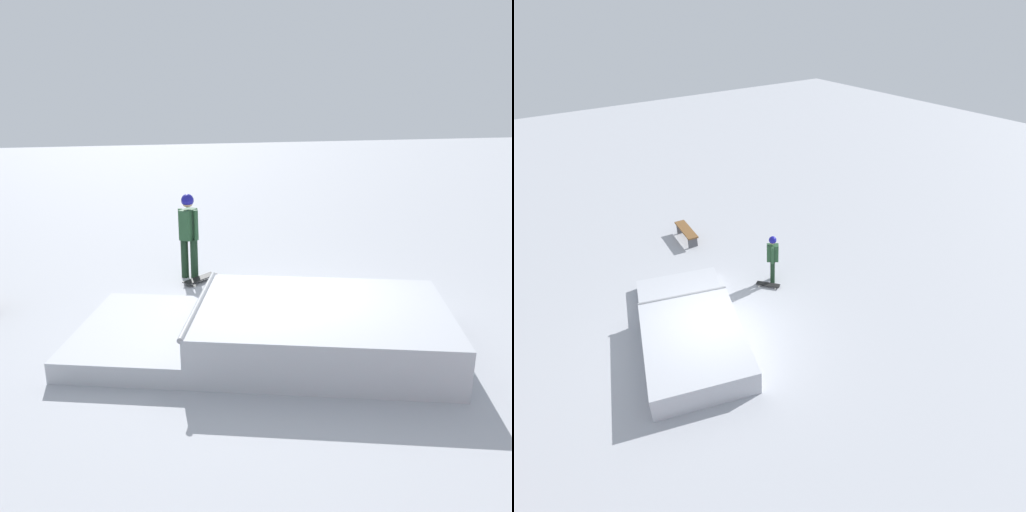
% 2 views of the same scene
% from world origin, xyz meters
% --- Properties ---
extents(ground_plane, '(60.00, 60.00, 0.00)m').
position_xyz_m(ground_plane, '(0.00, 0.00, 0.00)').
color(ground_plane, '#A8AAB2').
extents(skate_ramp, '(5.93, 4.07, 0.74)m').
position_xyz_m(skate_ramp, '(0.08, 0.79, 0.32)').
color(skate_ramp, '#B0B3BB').
rests_on(skate_ramp, ground).
extents(skater, '(0.40, 0.44, 1.73)m').
position_xyz_m(skater, '(1.18, -2.78, 1.01)').
color(skater, black).
rests_on(skater, ground).
extents(skateboard, '(0.75, 0.66, 0.09)m').
position_xyz_m(skateboard, '(1.01, -2.47, 0.08)').
color(skateboard, black).
rests_on(skateboard, ground).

